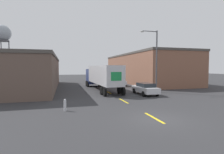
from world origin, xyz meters
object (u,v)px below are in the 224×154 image
object	(u,v)px
semi_truck	(101,75)
parked_car_right_mid	(145,88)
parked_car_right_far	(119,82)
fire_hydrant	(65,105)
water_tower	(2,34)
street_lamp	(155,57)

from	to	relation	value
semi_truck	parked_car_right_mid	distance (m)	7.86
parked_car_right_mid	parked_car_right_far	distance (m)	11.73
parked_car_right_mid	fire_hydrant	world-z (taller)	parked_car_right_mid
semi_truck	water_tower	world-z (taller)	water_tower
water_tower	parked_car_right_far	bearing A→B (deg)	-45.72
street_lamp	fire_hydrant	size ratio (longest dim) A/B	8.95
semi_truck	parked_car_right_mid	bearing A→B (deg)	-56.23
parked_car_right_mid	street_lamp	distance (m)	5.06
parked_car_right_far	water_tower	distance (m)	43.37
parked_car_right_mid	street_lamp	size ratio (longest dim) A/B	0.54
semi_truck	parked_car_right_far	distance (m)	7.40
parked_car_right_mid	fire_hydrant	bearing A→B (deg)	-148.80
parked_car_right_mid	water_tower	xyz separation A→B (m)	(-28.82, 41.29, 13.27)
street_lamp	fire_hydrant	distance (m)	15.43
parked_car_right_mid	water_tower	distance (m)	52.08
street_lamp	fire_hydrant	world-z (taller)	street_lamp
semi_truck	parked_car_right_far	world-z (taller)	semi_truck
water_tower	fire_hydrant	distance (m)	52.79
semi_truck	water_tower	xyz separation A→B (m)	(-24.19, 35.12, 11.75)
semi_truck	fire_hydrant	size ratio (longest dim) A/B	14.53
parked_car_right_mid	street_lamp	world-z (taller)	street_lamp
fire_hydrant	street_lamp	bearing A→B (deg)	31.98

